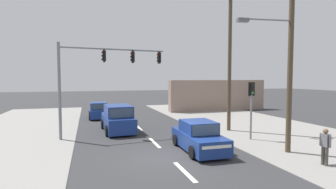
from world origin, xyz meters
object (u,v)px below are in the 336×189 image
at_px(utility_pole_foreground_right, 288,55).
at_px(traffic_signal_mast, 99,70).
at_px(utility_pole_midground_right, 230,54).
at_px(sedan_kerbside_parked, 199,137).
at_px(hatchback_oncoming_mid, 98,111).
at_px(suv_oncoming_near, 118,119).
at_px(pedestal_signal_right_kerb, 251,101).
at_px(pedestrian_at_kerb, 325,145).

relative_size(utility_pole_foreground_right, traffic_signal_mast, 1.35).
xyz_separation_m(utility_pole_midground_right, traffic_signal_mast, (-9.05, 0.72, -1.19)).
distance_m(utility_pole_foreground_right, sedan_kerbside_parked, 6.16).
relative_size(traffic_signal_mast, hatchback_oncoming_mid, 1.88).
bearing_deg(suv_oncoming_near, pedestal_signal_right_kerb, -33.31).
distance_m(pedestal_signal_right_kerb, hatchback_oncoming_mid, 14.80).
distance_m(suv_oncoming_near, sedan_kerbside_parked, 7.17).
height_order(suv_oncoming_near, hatchback_oncoming_mid, suv_oncoming_near).
relative_size(hatchback_oncoming_mid, sedan_kerbside_parked, 0.85).
bearing_deg(pedestal_signal_right_kerb, utility_pole_foreground_right, -89.44).
height_order(utility_pole_midground_right, pedestrian_at_kerb, utility_pole_midground_right).
distance_m(utility_pole_midground_right, pedestal_signal_right_kerb, 4.30).
bearing_deg(hatchback_oncoming_mid, traffic_signal_mast, -91.51).
bearing_deg(sedan_kerbside_parked, utility_pole_foreground_right, -22.20).
distance_m(utility_pole_midground_right, hatchback_oncoming_mid, 13.47).
bearing_deg(traffic_signal_mast, pedestrian_at_kerb, -44.07).
height_order(utility_pole_foreground_right, traffic_signal_mast, utility_pole_foreground_right).
height_order(traffic_signal_mast, pedestrian_at_kerb, traffic_signal_mast).
relative_size(suv_oncoming_near, pedestrian_at_kerb, 2.83).
xyz_separation_m(pedestal_signal_right_kerb, pedestrian_at_kerb, (0.18, -5.13, -1.49)).
relative_size(utility_pole_midground_right, hatchback_oncoming_mid, 2.91).
distance_m(traffic_signal_mast, suv_oncoming_near, 3.94).
distance_m(utility_pole_foreground_right, utility_pole_midground_right, 5.91).
bearing_deg(hatchback_oncoming_mid, pedestrian_at_kerb, -62.48).
distance_m(utility_pole_midground_right, pedestrian_at_kerb, 9.29).
xyz_separation_m(utility_pole_foreground_right, utility_pole_midground_right, (0.14, 5.88, 0.56)).
xyz_separation_m(pedestal_signal_right_kerb, suv_oncoming_near, (-7.58, 4.98, -1.53)).
xyz_separation_m(utility_pole_midground_right, sedan_kerbside_parked, (-4.23, -4.21, -4.84)).
bearing_deg(sedan_kerbside_parked, suv_oncoming_near, 119.32).
bearing_deg(sedan_kerbside_parked, traffic_signal_mast, 134.37).
bearing_deg(suv_oncoming_near, traffic_signal_mast, -134.67).
bearing_deg(hatchback_oncoming_mid, utility_pole_midground_right, -45.30).
relative_size(traffic_signal_mast, suv_oncoming_near, 1.49).
relative_size(traffic_signal_mast, pedestrian_at_kerb, 4.21).
height_order(traffic_signal_mast, suv_oncoming_near, traffic_signal_mast).
bearing_deg(pedestrian_at_kerb, hatchback_oncoming_mid, 117.52).
height_order(hatchback_oncoming_mid, sedan_kerbside_parked, sedan_kerbside_parked).
xyz_separation_m(utility_pole_foreground_right, pedestrian_at_kerb, (0.16, -2.18, -4.06)).
relative_size(utility_pole_midground_right, pedestal_signal_right_kerb, 2.98).
relative_size(traffic_signal_mast, pedestal_signal_right_kerb, 1.93).
xyz_separation_m(utility_pole_foreground_right, pedestal_signal_right_kerb, (-0.03, 2.94, -2.57)).
bearing_deg(traffic_signal_mast, utility_pole_midground_right, -4.54).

